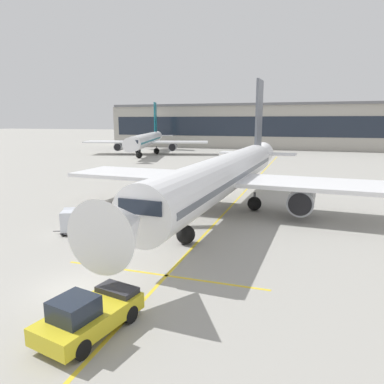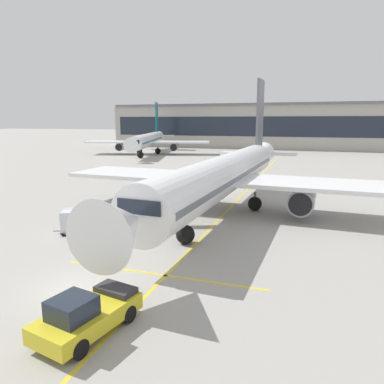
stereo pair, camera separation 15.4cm
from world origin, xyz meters
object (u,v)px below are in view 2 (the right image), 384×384
Objects in this scene: pushback_tug at (87,314)px; ground_crew_marshaller at (115,221)px; ground_crew_by_carts at (166,214)px; ground_crew_wingwalker at (102,217)px; belt_loader at (159,216)px; safety_cone_wingtip at (153,204)px; parked_airplane at (226,174)px; distant_airplane at (148,140)px; baggage_cart_lead at (108,220)px; baggage_cart_second at (75,220)px; ground_crew_by_loader at (97,222)px; safety_cone_engine_keepout at (148,212)px.

pushback_tug is 12.94m from ground_crew_marshaller.
ground_crew_by_carts is 1.00× the size of ground_crew_wingwalker.
ground_crew_marshaller is 1.00× the size of ground_crew_wingwalker.
safety_cone_wingtip is at bearing 118.98° from belt_loader.
pushback_tug is 2.71× the size of ground_crew_marshaller.
parked_airplane is at bearing 7.78° from safety_cone_wingtip.
belt_loader is 0.13× the size of distant_airplane.
ground_crew_marshaller is (-5.55, 11.68, 0.17)m from pushback_tug.
ground_crew_marshaller is 2.65× the size of safety_cone_wingtip.
pushback_tug is (3.25, -14.66, -0.02)m from belt_loader.
ground_crew_by_carts is at bearing 40.86° from baggage_cart_lead.
safety_cone_wingtip is at bearing 123.77° from ground_crew_by_carts.
safety_cone_wingtip is at bearing 85.62° from ground_crew_wingwalker.
baggage_cart_lead is 1.61× the size of ground_crew_wingwalker.
parked_airplane is 14.26m from baggage_cart_second.
pushback_tug is 12.86m from ground_crew_by_loader.
ground_crew_by_loader is 1.00× the size of ground_crew_wingwalker.
baggage_cart_second is 1.91m from ground_crew_by_loader.
ground_crew_by_carts is at bearing 34.06° from baggage_cart_second.
ground_crew_by_carts is 0.04× the size of distant_airplane.
baggage_cart_second is at bearing -159.02° from baggage_cart_lead.
baggage_cart_lead reaches higher than ground_crew_by_carts.
ground_crew_marshaller is (1.10, 0.67, 0.00)m from ground_crew_by_loader.
belt_loader reaches higher than safety_cone_wingtip.
safety_cone_wingtip is (0.62, 8.15, -0.68)m from ground_crew_wingwalker.
baggage_cart_second reaches higher than ground_crew_by_loader.
ground_crew_wingwalker reaches higher than safety_cone_wingtip.
ground_crew_by_loader is at bearing -132.94° from belt_loader.
distant_airplane reaches higher than ground_crew_marshaller.
belt_loader is 1.86× the size of baggage_cart_second.
distant_airplane reaches higher than ground_crew_by_loader.
parked_airplane is 8.38m from belt_loader.
parked_airplane reaches higher than ground_crew_by_carts.
parked_airplane is at bearing 57.93° from ground_crew_marshaller.
baggage_cart_second reaches higher than pushback_tug.
ground_crew_wingwalker reaches higher than safety_cone_engine_keepout.
ground_crew_by_loader is at bearing 121.14° from pushback_tug.
baggage_cart_lead is 2.44m from baggage_cart_second.
parked_airplane is 7.92m from safety_cone_wingtip.
pushback_tug is 79.06m from distant_airplane.
parked_airplane is 23.53× the size of ground_crew_by_carts.
distant_airplane is at bearing 110.48° from baggage_cart_second.
ground_crew_wingwalker is 2.30× the size of safety_cone_engine_keepout.
safety_cone_wingtip is (-3.30, 5.95, -0.53)m from belt_loader.
baggage_cart_lead is at bearing -33.35° from ground_crew_wingwalker.
baggage_cart_lead is at bearing 66.97° from ground_crew_by_loader.
distant_airplane reaches higher than baggage_cart_lead.
ground_crew_by_loader and ground_crew_marshaller have the same top height.
baggage_cart_lead is 1.61× the size of ground_crew_by_carts.
belt_loader is at bearing 29.27° from ground_crew_wingwalker.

